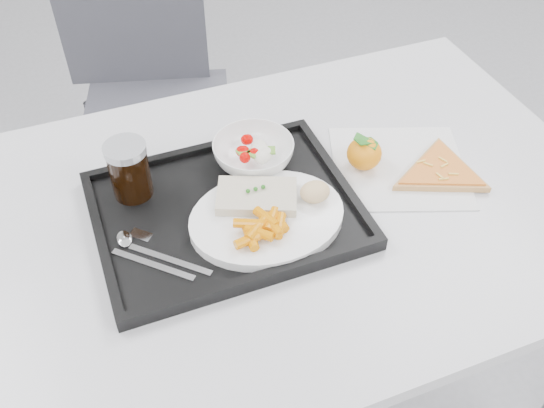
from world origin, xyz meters
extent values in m
cube|color=silver|center=(0.00, 0.30, 0.73)|extent=(1.20, 0.80, 0.03)
cylinder|color=#47474C|center=(-0.54, 0.64, 0.36)|extent=(0.04, 0.04, 0.72)
cylinder|color=#47474C|center=(0.54, 0.64, 0.36)|extent=(0.04, 0.04, 0.72)
cube|color=#3D3D45|center=(-0.09, 1.04, 0.45)|extent=(0.52, 0.52, 0.04)
cube|color=#3D3D45|center=(-0.09, 1.23, 0.70)|extent=(0.41, 0.14, 0.46)
cylinder|color=#47474C|center=(-0.27, 0.86, 0.21)|extent=(0.03, 0.03, 0.43)
cylinder|color=#47474C|center=(0.09, 0.86, 0.21)|extent=(0.03, 0.03, 0.43)
cylinder|color=#47474C|center=(-0.27, 1.22, 0.21)|extent=(0.03, 0.03, 0.43)
cylinder|color=#47474C|center=(0.09, 1.22, 0.21)|extent=(0.03, 0.03, 0.43)
cube|color=black|center=(-0.10, 0.31, 0.76)|extent=(0.45, 0.35, 0.01)
cube|color=black|center=(-0.10, 0.48, 0.77)|extent=(0.45, 0.02, 0.01)
cube|color=black|center=(-0.10, 0.14, 0.77)|extent=(0.45, 0.02, 0.01)
cube|color=black|center=(0.11, 0.31, 0.77)|extent=(0.02, 0.32, 0.01)
cube|color=black|center=(-0.32, 0.31, 0.77)|extent=(0.02, 0.32, 0.01)
cylinder|color=white|center=(-0.05, 0.26, 0.77)|extent=(0.27, 0.27, 0.02)
cube|color=beige|center=(-0.05, 0.30, 0.79)|extent=(0.16, 0.13, 0.02)
sphere|color=#236B1C|center=(-0.06, 0.30, 0.81)|extent=(0.01, 0.01, 0.01)
sphere|color=#236B1C|center=(-0.05, 0.30, 0.81)|extent=(0.01, 0.01, 0.01)
sphere|color=#236B1C|center=(-0.04, 0.30, 0.81)|extent=(0.01, 0.01, 0.01)
ellipsoid|color=#EEC389|center=(0.05, 0.26, 0.80)|extent=(0.05, 0.05, 0.03)
imported|color=white|center=(-0.01, 0.41, 0.79)|extent=(0.15, 0.15, 0.05)
cylinder|color=black|center=(-0.24, 0.41, 0.81)|extent=(0.07, 0.07, 0.10)
cylinder|color=#A5A8AD|center=(-0.24, 0.41, 0.87)|extent=(0.07, 0.07, 0.01)
cube|color=silver|center=(-0.25, 0.23, 0.77)|extent=(0.12, 0.11, 0.00)
ellipsoid|color=silver|center=(-0.28, 0.30, 0.77)|extent=(0.05, 0.05, 0.01)
cube|color=silver|center=(-0.22, 0.23, 0.77)|extent=(0.12, 0.11, 0.00)
cube|color=silver|center=(-0.26, 0.30, 0.77)|extent=(0.04, 0.04, 0.00)
cube|color=silver|center=(0.25, 0.31, 0.75)|extent=(0.32, 0.31, 0.00)
ellipsoid|color=orange|center=(0.18, 0.34, 0.79)|extent=(0.09, 0.09, 0.06)
cube|color=#236B1C|center=(0.18, 0.34, 0.81)|extent=(0.05, 0.05, 0.02)
cube|color=#236B1C|center=(0.18, 0.34, 0.81)|extent=(0.05, 0.03, 0.02)
cylinder|color=tan|center=(0.31, 0.26, 0.76)|extent=(0.23, 0.23, 0.01)
cylinder|color=#AD140D|center=(0.31, 0.26, 0.77)|extent=(0.20, 0.20, 0.00)
cube|color=#EABC47|center=(0.29, 0.24, 0.77)|extent=(0.01, 0.02, 0.00)
cube|color=#EABC47|center=(0.32, 0.28, 0.77)|extent=(0.01, 0.02, 0.00)
cube|color=#EABC47|center=(0.32, 0.24, 0.77)|extent=(0.02, 0.01, 0.00)
cube|color=#EABC47|center=(0.31, 0.27, 0.77)|extent=(0.02, 0.01, 0.00)
cube|color=#EABC47|center=(0.28, 0.29, 0.77)|extent=(0.02, 0.00, 0.00)
cube|color=#EABC47|center=(0.29, 0.23, 0.77)|extent=(0.02, 0.01, 0.00)
cube|color=#EABC47|center=(0.29, 0.28, 0.77)|extent=(0.01, 0.02, 0.00)
cylinder|color=orange|center=(-0.10, 0.20, 0.79)|extent=(0.05, 0.02, 0.02)
cylinder|color=orange|center=(-0.08, 0.22, 0.80)|extent=(0.05, 0.04, 0.02)
cylinder|color=orange|center=(-0.05, 0.23, 0.80)|extent=(0.04, 0.05, 0.02)
cylinder|color=orange|center=(-0.04, 0.23, 0.79)|extent=(0.02, 0.05, 0.02)
cylinder|color=orange|center=(-0.04, 0.22, 0.79)|extent=(0.04, 0.05, 0.02)
cylinder|color=orange|center=(-0.09, 0.21, 0.79)|extent=(0.02, 0.05, 0.02)
cylinder|color=orange|center=(-0.05, 0.22, 0.80)|extent=(0.02, 0.05, 0.02)
cylinder|color=orange|center=(-0.09, 0.23, 0.80)|extent=(0.05, 0.04, 0.02)
cylinder|color=orange|center=(-0.06, 0.23, 0.80)|extent=(0.03, 0.05, 0.02)
cylinder|color=orange|center=(-0.08, 0.21, 0.80)|extent=(0.05, 0.05, 0.02)
sphere|color=#C10200|center=(-0.03, 0.41, 0.80)|extent=(0.02, 0.02, 0.02)
sphere|color=#C10200|center=(-0.02, 0.44, 0.80)|extent=(0.02, 0.02, 0.02)
sphere|color=#C10200|center=(-0.02, 0.44, 0.80)|extent=(0.02, 0.02, 0.02)
sphere|color=#C10200|center=(-0.04, 0.41, 0.80)|extent=(0.02, 0.02, 0.02)
sphere|color=#C10200|center=(-0.02, 0.39, 0.80)|extent=(0.02, 0.02, 0.02)
sphere|color=#C10200|center=(-0.04, 0.39, 0.80)|extent=(0.02, 0.02, 0.02)
ellipsoid|color=silver|center=(-0.01, 0.40, 0.80)|extent=(0.03, 0.03, 0.02)
ellipsoid|color=silver|center=(0.00, 0.40, 0.80)|extent=(0.03, 0.03, 0.02)
ellipsoid|color=silver|center=(0.00, 0.39, 0.80)|extent=(0.03, 0.03, 0.02)
ellipsoid|color=silver|center=(-0.01, 0.38, 0.80)|extent=(0.03, 0.03, 0.02)
ellipsoid|color=silver|center=(0.00, 0.41, 0.80)|extent=(0.03, 0.03, 0.02)
cube|color=#5B932D|center=(-0.04, 0.40, 0.80)|extent=(0.02, 0.02, 0.00)
cube|color=#5B932D|center=(-0.02, 0.39, 0.80)|extent=(0.03, 0.03, 0.00)
cube|color=#5B932D|center=(0.01, 0.39, 0.80)|extent=(0.03, 0.03, 0.00)
camera|label=1|loc=(-0.30, -0.41, 1.52)|focal=40.00mm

